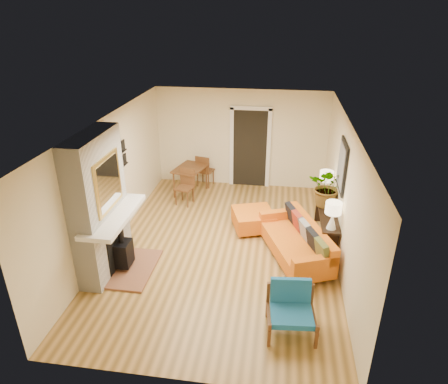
{
  "coord_description": "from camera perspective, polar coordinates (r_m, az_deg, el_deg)",
  "views": [
    {
      "loc": [
        1.04,
        -6.84,
        4.47
      ],
      "look_at": [
        0.0,
        0.2,
        1.15
      ],
      "focal_mm": 32.0,
      "sensor_mm": 36.0,
      "label": 1
    }
  ],
  "objects": [
    {
      "name": "sofa",
      "position": [
        7.92,
        10.58,
        -6.92
      ],
      "size": [
        1.5,
        2.12,
        0.77
      ],
      "color": "silver",
      "rests_on": "ground"
    },
    {
      "name": "ottoman",
      "position": [
        8.78,
        4.19,
        -3.84
      ],
      "size": [
        1.05,
        1.05,
        0.42
      ],
      "color": "silver",
      "rests_on": "ground"
    },
    {
      "name": "houseplant",
      "position": [
        8.36,
        14.7,
        0.72
      ],
      "size": [
        0.9,
        0.83,
        0.85
      ],
      "primitive_type": "imported",
      "rotation": [
        0.0,
        0.0,
        -0.24
      ],
      "color": "#1E5919",
      "rests_on": "console_table"
    },
    {
      "name": "room_shell",
      "position": [
        10.02,
        5.5,
        6.08
      ],
      "size": [
        6.5,
        6.5,
        6.5
      ],
      "color": "#B98B47",
      "rests_on": "ground"
    },
    {
      "name": "lamp_far",
      "position": [
        8.91,
        14.39,
        1.69
      ],
      "size": [
        0.3,
        0.3,
        0.54
      ],
      "color": "white",
      "rests_on": "console_table"
    },
    {
      "name": "console_table",
      "position": [
        8.42,
        14.46,
        -3.41
      ],
      "size": [
        0.34,
        1.85,
        0.72
      ],
      "color": "black",
      "rests_on": "ground"
    },
    {
      "name": "lamp_near",
      "position": [
        7.54,
        15.32,
        -2.81
      ],
      "size": [
        0.3,
        0.3,
        0.54
      ],
      "color": "white",
      "rests_on": "console_table"
    },
    {
      "name": "fireplace",
      "position": [
        7.34,
        -17.1,
        -2.31
      ],
      "size": [
        1.09,
        1.68,
        2.6
      ],
      "color": "white",
      "rests_on": "ground"
    },
    {
      "name": "blue_chair",
      "position": [
        6.28,
        9.56,
        -15.72
      ],
      "size": [
        0.78,
        0.76,
        0.75
      ],
      "color": "brown",
      "rests_on": "ground"
    },
    {
      "name": "dining_table",
      "position": [
        10.3,
        -4.48,
        2.72
      ],
      "size": [
        0.96,
        1.68,
        0.88
      ],
      "color": "brown",
      "rests_on": "ground"
    }
  ]
}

